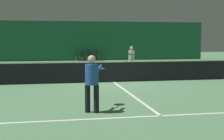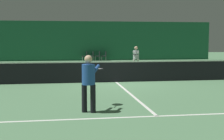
{
  "view_description": "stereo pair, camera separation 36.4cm",
  "coord_description": "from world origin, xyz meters",
  "px_view_note": "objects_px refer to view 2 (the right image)",
  "views": [
    {
      "loc": [
        -2.66,
        -13.83,
        1.95
      ],
      "look_at": [
        -0.67,
        -3.21,
        0.88
      ],
      "focal_mm": 50.0,
      "sensor_mm": 36.0,
      "label": 1
    },
    {
      "loc": [
        -2.3,
        -13.89,
        1.95
      ],
      "look_at": [
        -0.67,
        -3.21,
        0.88
      ],
      "focal_mm": 50.0,
      "sensor_mm": 36.0,
      "label": 2
    }
  ],
  "objects_px": {
    "courtside_chair_2": "(98,55)",
    "tennis_net": "(116,71)",
    "courtside_chair_1": "(92,55)",
    "courtside_chair_3": "(105,55)",
    "player_near": "(89,79)",
    "player_far": "(136,57)",
    "courtside_chair_0": "(85,55)"
  },
  "relations": [
    {
      "from": "tennis_net",
      "to": "courtside_chair_0",
      "type": "height_order",
      "value": "tennis_net"
    },
    {
      "from": "courtside_chair_0",
      "to": "courtside_chair_1",
      "type": "relative_size",
      "value": 1.0
    },
    {
      "from": "tennis_net",
      "to": "courtside_chair_1",
      "type": "distance_m",
      "value": 14.09
    },
    {
      "from": "courtside_chair_0",
      "to": "player_far",
      "type": "bearing_deg",
      "value": 14.18
    },
    {
      "from": "courtside_chair_0",
      "to": "courtside_chair_1",
      "type": "distance_m",
      "value": 0.58
    },
    {
      "from": "player_near",
      "to": "courtside_chair_0",
      "type": "relative_size",
      "value": 1.82
    },
    {
      "from": "courtside_chair_2",
      "to": "courtside_chair_3",
      "type": "xyz_separation_m",
      "value": [
        0.58,
        0.0,
        0.0
      ]
    },
    {
      "from": "player_far",
      "to": "courtside_chair_0",
      "type": "relative_size",
      "value": 1.81
    },
    {
      "from": "player_near",
      "to": "courtside_chair_2",
      "type": "bearing_deg",
      "value": 14.44
    },
    {
      "from": "player_far",
      "to": "courtside_chair_1",
      "type": "relative_size",
      "value": 1.81
    },
    {
      "from": "courtside_chair_2",
      "to": "player_near",
      "type": "bearing_deg",
      "value": -6.8
    },
    {
      "from": "courtside_chair_0",
      "to": "courtside_chair_2",
      "type": "xyz_separation_m",
      "value": [
        1.16,
        0.0,
        0.0
      ]
    },
    {
      "from": "tennis_net",
      "to": "courtside_chair_0",
      "type": "relative_size",
      "value": 14.29
    },
    {
      "from": "courtside_chair_1",
      "to": "courtside_chair_3",
      "type": "distance_m",
      "value": 1.16
    },
    {
      "from": "player_far",
      "to": "courtside_chair_1",
      "type": "distance_m",
      "value": 9.8
    },
    {
      "from": "player_near",
      "to": "courtside_chair_1",
      "type": "distance_m",
      "value": 19.84
    },
    {
      "from": "courtside_chair_1",
      "to": "courtside_chair_2",
      "type": "bearing_deg",
      "value": 90.0
    },
    {
      "from": "player_near",
      "to": "courtside_chair_0",
      "type": "xyz_separation_m",
      "value": [
        1.2,
        19.76,
        -0.41
      ]
    },
    {
      "from": "tennis_net",
      "to": "courtside_chair_1",
      "type": "xyz_separation_m",
      "value": [
        0.11,
        14.09,
        -0.03
      ]
    },
    {
      "from": "player_near",
      "to": "courtside_chair_3",
      "type": "relative_size",
      "value": 1.82
    },
    {
      "from": "courtside_chair_0",
      "to": "courtside_chair_2",
      "type": "bearing_deg",
      "value": 90.0
    },
    {
      "from": "tennis_net",
      "to": "player_near",
      "type": "xyz_separation_m",
      "value": [
        -1.67,
        -5.67,
        0.38
      ]
    },
    {
      "from": "player_near",
      "to": "player_far",
      "type": "bearing_deg",
      "value": 1.56
    },
    {
      "from": "courtside_chair_0",
      "to": "courtside_chair_3",
      "type": "distance_m",
      "value": 1.74
    },
    {
      "from": "courtside_chair_0",
      "to": "courtside_chair_2",
      "type": "relative_size",
      "value": 1.0
    },
    {
      "from": "player_near",
      "to": "tennis_net",
      "type": "bearing_deg",
      "value": 4.87
    },
    {
      "from": "courtside_chair_3",
      "to": "courtside_chair_1",
      "type": "bearing_deg",
      "value": -90.0
    },
    {
      "from": "courtside_chair_1",
      "to": "courtside_chair_3",
      "type": "xyz_separation_m",
      "value": [
        1.16,
        0.0,
        0.0
      ]
    },
    {
      "from": "courtside_chair_3",
      "to": "player_far",
      "type": "bearing_deg",
      "value": 4.12
    },
    {
      "from": "courtside_chair_2",
      "to": "tennis_net",
      "type": "bearing_deg",
      "value": -2.81
    },
    {
      "from": "courtside_chair_0",
      "to": "courtside_chair_1",
      "type": "height_order",
      "value": "same"
    },
    {
      "from": "courtside_chair_2",
      "to": "courtside_chair_3",
      "type": "bearing_deg",
      "value": 90.0
    }
  ]
}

